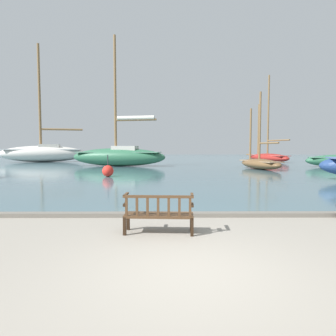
{
  "coord_description": "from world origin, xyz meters",
  "views": [
    {
      "loc": [
        -0.37,
        -4.69,
        1.98
      ],
      "look_at": [
        -0.27,
        10.0,
        1.0
      ],
      "focal_mm": 32.0,
      "sensor_mm": 36.0,
      "label": 1
    }
  ],
  "objects_px": {
    "sailboat_nearest_port": "(119,155)",
    "sailboat_nearest_starboard": "(260,163)",
    "sailboat_outer_port": "(268,156)",
    "sailboat_mid_port": "(43,152)",
    "park_bench": "(159,213)",
    "channel_buoy": "(108,171)"
  },
  "relations": [
    {
      "from": "park_bench",
      "to": "sailboat_nearest_starboard",
      "type": "distance_m",
      "value": 22.01
    },
    {
      "from": "sailboat_nearest_starboard",
      "to": "park_bench",
      "type": "bearing_deg",
      "value": -113.31
    },
    {
      "from": "sailboat_nearest_port",
      "to": "sailboat_nearest_starboard",
      "type": "height_order",
      "value": "sailboat_nearest_port"
    },
    {
      "from": "channel_buoy",
      "to": "sailboat_outer_port",
      "type": "bearing_deg",
      "value": 49.38
    },
    {
      "from": "sailboat_mid_port",
      "to": "channel_buoy",
      "type": "relative_size",
      "value": 10.84
    },
    {
      "from": "sailboat_nearest_port",
      "to": "sailboat_nearest_starboard",
      "type": "bearing_deg",
      "value": -18.34
    },
    {
      "from": "sailboat_mid_port",
      "to": "sailboat_nearest_starboard",
      "type": "xyz_separation_m",
      "value": [
        25.28,
        -13.91,
        -0.72
      ]
    },
    {
      "from": "sailboat_mid_port",
      "to": "sailboat_nearest_starboard",
      "type": "relative_size",
      "value": 2.27
    },
    {
      "from": "sailboat_nearest_port",
      "to": "sailboat_mid_port",
      "type": "height_order",
      "value": "sailboat_mid_port"
    },
    {
      "from": "park_bench",
      "to": "sailboat_outer_port",
      "type": "height_order",
      "value": "sailboat_outer_port"
    },
    {
      "from": "sailboat_mid_port",
      "to": "sailboat_nearest_port",
      "type": "bearing_deg",
      "value": -38.72
    },
    {
      "from": "sailboat_outer_port",
      "to": "sailboat_nearest_starboard",
      "type": "relative_size",
      "value": 1.68
    },
    {
      "from": "sailboat_mid_port",
      "to": "channel_buoy",
      "type": "height_order",
      "value": "sailboat_mid_port"
    },
    {
      "from": "sailboat_mid_port",
      "to": "sailboat_nearest_starboard",
      "type": "bearing_deg",
      "value": -28.82
    },
    {
      "from": "sailboat_nearest_starboard",
      "to": "sailboat_nearest_port",
      "type": "bearing_deg",
      "value": 161.66
    },
    {
      "from": "sailboat_outer_port",
      "to": "sailboat_mid_port",
      "type": "xyz_separation_m",
      "value": [
        -30.66,
        0.38,
        0.5
      ]
    },
    {
      "from": "sailboat_outer_port",
      "to": "sailboat_nearest_starboard",
      "type": "distance_m",
      "value": 14.56
    },
    {
      "from": "sailboat_mid_port",
      "to": "sailboat_nearest_starboard",
      "type": "height_order",
      "value": "sailboat_mid_port"
    },
    {
      "from": "park_bench",
      "to": "sailboat_nearest_port",
      "type": "xyz_separation_m",
      "value": [
        -4.82,
        24.7,
        0.76
      ]
    },
    {
      "from": "sailboat_nearest_port",
      "to": "channel_buoy",
      "type": "xyz_separation_m",
      "value": [
        1.12,
        -11.69,
        -0.77
      ]
    },
    {
      "from": "sailboat_outer_port",
      "to": "sailboat_mid_port",
      "type": "relative_size",
      "value": 0.74
    },
    {
      "from": "sailboat_mid_port",
      "to": "sailboat_outer_port",
      "type": "bearing_deg",
      "value": -0.71
    }
  ]
}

